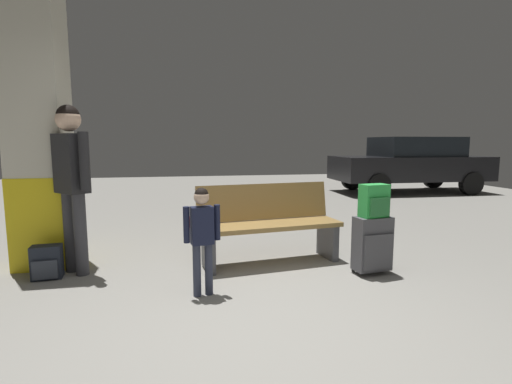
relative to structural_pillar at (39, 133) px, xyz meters
name	(u,v)px	position (x,y,z in m)	size (l,w,h in m)	color
ground_plane	(214,223)	(2.04, 2.05, -1.52)	(18.00, 18.00, 0.10)	gray
structural_pillar	(39,133)	(0.00, 0.00, 0.00)	(0.57, 0.57, 2.97)	yellow
bench	(269,224)	(2.47, -0.38, -1.03)	(1.66, 0.73, 0.89)	#9E7A42
suitcase	(373,244)	(3.44, -0.99, -1.15)	(0.40, 0.28, 0.60)	#4C4C51
backpack_bright	(374,201)	(3.44, -0.99, -0.70)	(0.30, 0.23, 0.34)	green
child	(202,230)	(1.68, -1.22, -0.87)	(0.33, 0.19, 0.98)	#33384C
adult	(71,171)	(0.40, -0.38, -0.40)	(0.45, 0.46, 1.74)	#38383D
backpack_dark_floor	(47,263)	(0.15, -0.50, -1.31)	(0.29, 0.21, 0.34)	#1E232D
parked_car_side	(411,163)	(7.67, 4.92, -0.67)	(4.14, 1.88, 1.51)	black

